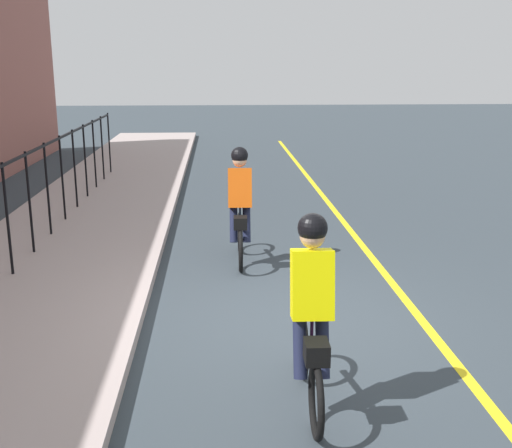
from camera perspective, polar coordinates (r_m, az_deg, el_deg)
ground_plane at (r=7.82m, az=3.17°, el=-8.66°), size 80.00×80.00×0.00m
lane_line_centre at (r=8.15m, az=14.53°, el=-8.11°), size 36.00×0.12×0.01m
sidewalk at (r=8.15m, az=-21.59°, el=-8.16°), size 40.00×3.20×0.15m
cyclist_lead at (r=9.71m, az=-1.46°, el=1.62°), size 1.71×0.37×1.83m
cyclist_follow at (r=5.61m, az=5.01°, el=-8.21°), size 1.71×0.37×1.83m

